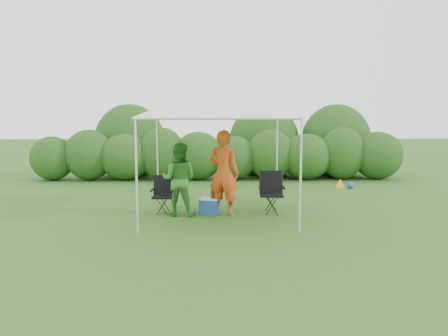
{
  "coord_description": "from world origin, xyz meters",
  "views": [
    {
      "loc": [
        -0.1,
        -8.89,
        2.13
      ],
      "look_at": [
        0.13,
        0.4,
        1.05
      ],
      "focal_mm": 35.0,
      "sensor_mm": 36.0,
      "label": 1
    }
  ],
  "objects_px": {
    "chair_right": "(271,189)",
    "chair_left": "(163,192)",
    "canopy": "(218,102)",
    "cooler": "(210,206)",
    "woman": "(179,179)",
    "man": "(224,173)"
  },
  "relations": [
    {
      "from": "chair_right",
      "to": "chair_left",
      "type": "distance_m",
      "value": 2.43
    },
    {
      "from": "man",
      "to": "woman",
      "type": "bearing_deg",
      "value": 23.78
    },
    {
      "from": "chair_left",
      "to": "chair_right",
      "type": "bearing_deg",
      "value": -0.13
    },
    {
      "from": "canopy",
      "to": "man",
      "type": "bearing_deg",
      "value": 7.64
    },
    {
      "from": "canopy",
      "to": "cooler",
      "type": "relative_size",
      "value": 6.18
    },
    {
      "from": "chair_right",
      "to": "woman",
      "type": "bearing_deg",
      "value": -168.38
    },
    {
      "from": "canopy",
      "to": "chair_left",
      "type": "distance_m",
      "value": 2.36
    },
    {
      "from": "chair_left",
      "to": "woman",
      "type": "height_order",
      "value": "woman"
    },
    {
      "from": "man",
      "to": "cooler",
      "type": "xyz_separation_m",
      "value": [
        -0.31,
        0.07,
        -0.75
      ]
    },
    {
      "from": "cooler",
      "to": "woman",
      "type": "bearing_deg",
      "value": -154.89
    },
    {
      "from": "chair_right",
      "to": "chair_left",
      "type": "relative_size",
      "value": 1.12
    },
    {
      "from": "woman",
      "to": "cooler",
      "type": "xyz_separation_m",
      "value": [
        0.67,
        0.09,
        -0.61
      ]
    },
    {
      "from": "man",
      "to": "woman",
      "type": "xyz_separation_m",
      "value": [
        -0.97,
        -0.02,
        -0.14
      ]
    },
    {
      "from": "cooler",
      "to": "man",
      "type": "bearing_deg",
      "value": 4.66
    },
    {
      "from": "canopy",
      "to": "cooler",
      "type": "xyz_separation_m",
      "value": [
        -0.19,
        0.09,
        -2.28
      ]
    },
    {
      "from": "cooler",
      "to": "canopy",
      "type": "bearing_deg",
      "value": -7.54
    },
    {
      "from": "cooler",
      "to": "chair_left",
      "type": "bearing_deg",
      "value": -175.12
    },
    {
      "from": "canopy",
      "to": "chair_left",
      "type": "xyz_separation_m",
      "value": [
        -1.23,
        0.32,
        -1.99
      ]
    },
    {
      "from": "chair_left",
      "to": "cooler",
      "type": "height_order",
      "value": "chair_left"
    },
    {
      "from": "canopy",
      "to": "cooler",
      "type": "bearing_deg",
      "value": 155.13
    },
    {
      "from": "man",
      "to": "cooler",
      "type": "relative_size",
      "value": 3.72
    },
    {
      "from": "canopy",
      "to": "woman",
      "type": "distance_m",
      "value": 1.87
    }
  ]
}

